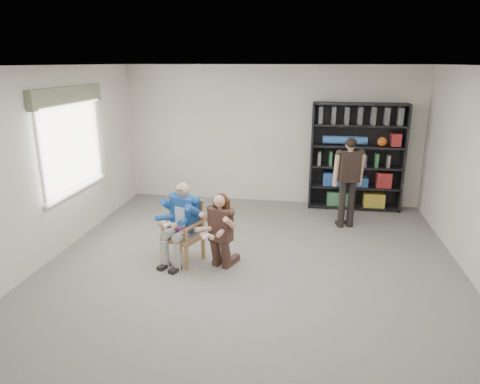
% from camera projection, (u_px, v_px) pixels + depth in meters
% --- Properties ---
extents(room_shell, '(6.00, 7.00, 2.80)m').
position_uv_depth(room_shell, '(248.00, 180.00, 5.45)').
color(room_shell, white).
rests_on(room_shell, ground).
extents(floor, '(6.00, 7.00, 0.01)m').
position_uv_depth(floor, '(248.00, 278.00, 5.86)').
color(floor, slate).
rests_on(floor, ground).
extents(window_left, '(0.16, 2.00, 1.75)m').
position_uv_depth(window_left, '(73.00, 142.00, 6.76)').
color(window_left, white).
rests_on(window_left, room_shell).
extents(armchair, '(0.69, 0.68, 0.93)m').
position_uv_depth(armchair, '(182.00, 232.00, 6.24)').
color(armchair, '#AE7140').
rests_on(armchair, floor).
extents(seated_man, '(0.75, 0.87, 1.21)m').
position_uv_depth(seated_man, '(182.00, 223.00, 6.20)').
color(seated_man, navy).
rests_on(seated_man, floor).
extents(kneeling_woman, '(0.70, 0.86, 1.11)m').
position_uv_depth(kneeling_woman, '(220.00, 232.00, 6.01)').
color(kneeling_woman, '#39221F').
rests_on(kneeling_woman, floor).
extents(bookshelf, '(1.80, 0.38, 2.10)m').
position_uv_depth(bookshelf, '(357.00, 157.00, 8.40)').
color(bookshelf, black).
rests_on(bookshelf, floor).
extents(standing_man, '(0.55, 0.40, 1.62)m').
position_uv_depth(standing_man, '(348.00, 183.00, 7.47)').
color(standing_man, black).
rests_on(standing_man, floor).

